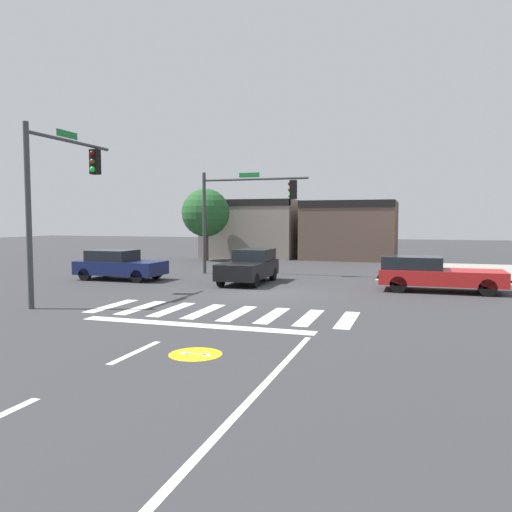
# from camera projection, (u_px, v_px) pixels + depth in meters

# --- Properties ---
(ground_plane) EXTENTS (120.00, 120.00, 0.00)m
(ground_plane) POSITION_uv_depth(u_px,v_px,m) (263.00, 293.00, 20.00)
(ground_plane) COLOR #353538
(crosswalk_near) EXTENTS (8.31, 2.65, 0.01)m
(crosswalk_near) POSITION_uv_depth(u_px,v_px,m) (221.00, 312.00, 15.72)
(crosswalk_near) COLOR silver
(crosswalk_near) RESTS_ON ground_plane
(lane_markings) EXTENTS (6.80, 24.25, 0.01)m
(lane_markings) POSITION_uv_depth(u_px,v_px,m) (83.00, 411.00, 7.58)
(lane_markings) COLOR white
(lane_markings) RESTS_ON ground_plane
(bike_detector_marking) EXTENTS (1.15, 1.15, 0.01)m
(bike_detector_marking) POSITION_uv_depth(u_px,v_px,m) (195.00, 354.00, 10.82)
(bike_detector_marking) COLOR yellow
(bike_detector_marking) RESTS_ON ground_plane
(curb_corner_northeast) EXTENTS (10.00, 10.60, 0.15)m
(curb_corner_northeast) POSITION_uv_depth(u_px,v_px,m) (471.00, 274.00, 26.36)
(curb_corner_northeast) COLOR #9E998E
(curb_corner_northeast) RESTS_ON ground_plane
(storefront_row) EXTENTS (14.35, 6.37, 4.41)m
(storefront_row) POSITION_uv_depth(u_px,v_px,m) (303.00, 229.00, 38.57)
(storefront_row) COLOR gray
(storefront_row) RESTS_ON ground_plane
(traffic_signal_northwest) EXTENTS (5.77, 0.32, 5.41)m
(traffic_signal_northwest) POSITION_uv_depth(u_px,v_px,m) (243.00, 203.00, 26.37)
(traffic_signal_northwest) COLOR #383A3D
(traffic_signal_northwest) RESTS_ON ground_plane
(traffic_signal_southwest) EXTENTS (0.32, 4.50, 6.02)m
(traffic_signal_southwest) POSITION_uv_depth(u_px,v_px,m) (60.00, 183.00, 17.56)
(traffic_signal_southwest) COLOR #383A3D
(traffic_signal_southwest) RESTS_ON ground_plane
(car_black) EXTENTS (1.77, 4.15, 1.51)m
(car_black) POSITION_uv_depth(u_px,v_px,m) (250.00, 266.00, 23.17)
(car_black) COLOR black
(car_black) RESTS_ON ground_plane
(car_navy) EXTENTS (4.16, 1.94, 1.43)m
(car_navy) POSITION_uv_depth(u_px,v_px,m) (119.00, 265.00, 24.35)
(car_navy) COLOR #141E4C
(car_navy) RESTS_ON ground_plane
(car_red) EXTENTS (4.76, 1.92, 1.40)m
(car_red) POSITION_uv_depth(u_px,v_px,m) (433.00, 274.00, 20.34)
(car_red) COLOR red
(car_red) RESTS_ON ground_plane
(roadside_tree) EXTENTS (3.39, 3.39, 5.10)m
(roadside_tree) POSITION_uv_depth(u_px,v_px,m) (206.00, 213.00, 35.64)
(roadside_tree) COLOR #4C3823
(roadside_tree) RESTS_ON ground_plane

